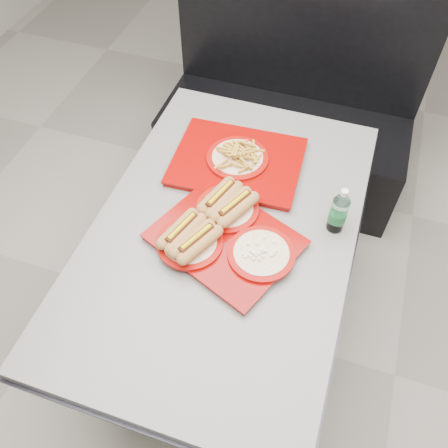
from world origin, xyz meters
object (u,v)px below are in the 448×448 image
(diner_table, at_px, (224,254))
(booth_bench, at_px, (287,115))
(tray_far, at_px, (237,159))
(tray_near, at_px, (222,232))
(water_bottle, at_px, (339,212))

(diner_table, height_order, booth_bench, booth_bench)
(booth_bench, bearing_deg, diner_table, -90.00)
(diner_table, distance_m, tray_far, 0.37)
(diner_table, xyz_separation_m, tray_near, (0.01, -0.05, 0.20))
(tray_near, xyz_separation_m, water_bottle, (0.36, 0.17, 0.05))
(tray_far, distance_m, water_bottle, 0.46)
(tray_near, relative_size, tray_far, 1.10)
(water_bottle, bearing_deg, diner_table, -161.33)
(diner_table, bearing_deg, water_bottle, 18.67)
(diner_table, bearing_deg, tray_near, -82.15)
(diner_table, bearing_deg, tray_far, 99.08)
(diner_table, bearing_deg, booth_bench, 90.00)
(diner_table, distance_m, booth_bench, 1.11)
(diner_table, relative_size, tray_far, 2.77)
(tray_near, height_order, tray_far, tray_near)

